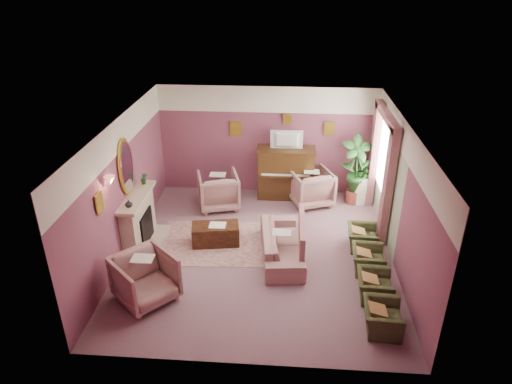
# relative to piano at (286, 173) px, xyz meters

# --- Properties ---
(floor) EXTENTS (5.50, 6.00, 0.01)m
(floor) POSITION_rel_piano_xyz_m (-0.50, -2.68, -0.65)
(floor) COLOR #7D5961
(floor) RESTS_ON ground
(ceiling) EXTENTS (5.50, 6.00, 0.01)m
(ceiling) POSITION_rel_piano_xyz_m (-0.50, -2.68, 2.15)
(ceiling) COLOR white
(ceiling) RESTS_ON wall_back
(wall_back) EXTENTS (5.50, 0.02, 2.80)m
(wall_back) POSITION_rel_piano_xyz_m (-0.50, 0.32, 0.75)
(wall_back) COLOR #643B54
(wall_back) RESTS_ON floor
(wall_front) EXTENTS (5.50, 0.02, 2.80)m
(wall_front) POSITION_rel_piano_xyz_m (-0.50, -5.68, 0.75)
(wall_front) COLOR #643B54
(wall_front) RESTS_ON floor
(wall_left) EXTENTS (0.02, 6.00, 2.80)m
(wall_left) POSITION_rel_piano_xyz_m (-3.25, -2.68, 0.75)
(wall_left) COLOR #643B54
(wall_left) RESTS_ON floor
(wall_right) EXTENTS (0.02, 6.00, 2.80)m
(wall_right) POSITION_rel_piano_xyz_m (2.25, -2.68, 0.75)
(wall_right) COLOR #643B54
(wall_right) RESTS_ON floor
(picture_rail_band) EXTENTS (5.50, 0.01, 0.65)m
(picture_rail_band) POSITION_rel_piano_xyz_m (-0.50, 0.31, 1.82)
(picture_rail_band) COLOR white
(picture_rail_band) RESTS_ON wall_back
(stripe_panel) EXTENTS (0.01, 3.00, 2.15)m
(stripe_panel) POSITION_rel_piano_xyz_m (2.23, -1.38, 0.42)
(stripe_panel) COLOR #A7B693
(stripe_panel) RESTS_ON wall_right
(fireplace_surround) EXTENTS (0.30, 1.40, 1.10)m
(fireplace_surround) POSITION_rel_piano_xyz_m (-3.09, -2.48, -0.10)
(fireplace_surround) COLOR tan
(fireplace_surround) RESTS_ON floor
(fireplace_inset) EXTENTS (0.18, 0.72, 0.68)m
(fireplace_inset) POSITION_rel_piano_xyz_m (-2.99, -2.48, -0.25)
(fireplace_inset) COLOR black
(fireplace_inset) RESTS_ON floor
(fire_ember) EXTENTS (0.06, 0.54, 0.10)m
(fire_ember) POSITION_rel_piano_xyz_m (-2.95, -2.48, -0.43)
(fire_ember) COLOR #F25306
(fire_ember) RESTS_ON floor
(mantel_shelf) EXTENTS (0.40, 1.55, 0.07)m
(mantel_shelf) POSITION_rel_piano_xyz_m (-3.06, -2.48, 0.47)
(mantel_shelf) COLOR tan
(mantel_shelf) RESTS_ON fireplace_surround
(hearth) EXTENTS (0.55, 1.50, 0.02)m
(hearth) POSITION_rel_piano_xyz_m (-2.89, -2.48, -0.64)
(hearth) COLOR tan
(hearth) RESTS_ON floor
(mirror_frame) EXTENTS (0.04, 0.72, 1.20)m
(mirror_frame) POSITION_rel_piano_xyz_m (-3.20, -2.48, 1.15)
(mirror_frame) COLOR gold
(mirror_frame) RESTS_ON wall_left
(mirror_glass) EXTENTS (0.01, 0.60, 1.06)m
(mirror_glass) POSITION_rel_piano_xyz_m (-3.17, -2.48, 1.15)
(mirror_glass) COLOR white
(mirror_glass) RESTS_ON wall_left
(sconce_shade) EXTENTS (0.20, 0.20, 0.16)m
(sconce_shade) POSITION_rel_piano_xyz_m (-3.12, -3.53, 1.33)
(sconce_shade) COLOR #EA826F
(sconce_shade) RESTS_ON wall_left
(piano) EXTENTS (1.40, 0.60, 1.30)m
(piano) POSITION_rel_piano_xyz_m (0.00, 0.00, 0.00)
(piano) COLOR #3E2610
(piano) RESTS_ON floor
(piano_keyshelf) EXTENTS (1.30, 0.12, 0.06)m
(piano_keyshelf) POSITION_rel_piano_xyz_m (-0.00, -0.35, 0.07)
(piano_keyshelf) COLOR #3E2610
(piano_keyshelf) RESTS_ON piano
(piano_keys) EXTENTS (1.20, 0.08, 0.02)m
(piano_keys) POSITION_rel_piano_xyz_m (0.00, -0.35, 0.11)
(piano_keys) COLOR silver
(piano_keys) RESTS_ON piano
(piano_top) EXTENTS (1.45, 0.65, 0.04)m
(piano_top) POSITION_rel_piano_xyz_m (0.00, 0.00, 0.66)
(piano_top) COLOR #3E2610
(piano_top) RESTS_ON piano
(television) EXTENTS (0.80, 0.12, 0.48)m
(television) POSITION_rel_piano_xyz_m (0.00, -0.05, 0.95)
(television) COLOR black
(television) RESTS_ON piano
(print_back_left) EXTENTS (0.30, 0.03, 0.38)m
(print_back_left) POSITION_rel_piano_xyz_m (-1.30, 0.28, 1.07)
(print_back_left) COLOR gold
(print_back_left) RESTS_ON wall_back
(print_back_right) EXTENTS (0.26, 0.03, 0.34)m
(print_back_right) POSITION_rel_piano_xyz_m (1.05, 0.28, 1.13)
(print_back_right) COLOR gold
(print_back_right) RESTS_ON wall_back
(print_back_mid) EXTENTS (0.22, 0.03, 0.26)m
(print_back_mid) POSITION_rel_piano_xyz_m (0.00, 0.28, 1.35)
(print_back_mid) COLOR gold
(print_back_mid) RESTS_ON wall_back
(print_left_wall) EXTENTS (0.03, 0.28, 0.36)m
(print_left_wall) POSITION_rel_piano_xyz_m (-3.21, -3.88, 1.07)
(print_left_wall) COLOR gold
(print_left_wall) RESTS_ON wall_left
(window_blind) EXTENTS (0.03, 1.40, 1.80)m
(window_blind) POSITION_rel_piano_xyz_m (2.20, -1.13, 1.05)
(window_blind) COLOR beige
(window_blind) RESTS_ON wall_right
(curtain_left) EXTENTS (0.16, 0.34, 2.60)m
(curtain_left) POSITION_rel_piano_xyz_m (2.12, -2.05, 0.65)
(curtain_left) COLOR #9C585E
(curtain_left) RESTS_ON floor
(curtain_right) EXTENTS (0.16, 0.34, 2.60)m
(curtain_right) POSITION_rel_piano_xyz_m (2.12, -0.21, 0.65)
(curtain_right) COLOR #9C585E
(curtain_right) RESTS_ON floor
(pelmet) EXTENTS (0.16, 2.20, 0.16)m
(pelmet) POSITION_rel_piano_xyz_m (2.12, -1.13, 1.91)
(pelmet) COLOR #9C585E
(pelmet) RESTS_ON wall_right
(mantel_plant) EXTENTS (0.16, 0.16, 0.28)m
(mantel_plant) POSITION_rel_piano_xyz_m (-3.05, -1.93, 0.64)
(mantel_plant) COLOR #21531F
(mantel_plant) RESTS_ON mantel_shelf
(mantel_vase) EXTENTS (0.16, 0.16, 0.16)m
(mantel_vase) POSITION_rel_piano_xyz_m (-3.05, -2.98, 0.58)
(mantel_vase) COLOR white
(mantel_vase) RESTS_ON mantel_shelf
(area_rug) EXTENTS (2.58, 1.92, 0.01)m
(area_rug) POSITION_rel_piano_xyz_m (-1.43, -2.37, -0.64)
(area_rug) COLOR #A6756D
(area_rug) RESTS_ON floor
(coffee_table) EXTENTS (1.07, 0.66, 0.45)m
(coffee_table) POSITION_rel_piano_xyz_m (-1.46, -2.38, -0.43)
(coffee_table) COLOR #361C0D
(coffee_table) RESTS_ON floor
(table_paper) EXTENTS (0.35, 0.28, 0.01)m
(table_paper) POSITION_rel_piano_xyz_m (-1.41, -2.38, -0.20)
(table_paper) COLOR white
(table_paper) RESTS_ON coffee_table
(sofa) EXTENTS (0.66, 1.99, 0.81)m
(sofa) POSITION_rel_piano_xyz_m (-0.03, -2.76, -0.25)
(sofa) COLOR #A3766F
(sofa) RESTS_ON floor
(sofa_throw) EXTENTS (0.10, 1.51, 0.55)m
(sofa_throw) POSITION_rel_piano_xyz_m (0.37, -2.76, -0.05)
(sofa_throw) COLOR #9C585E
(sofa_throw) RESTS_ON sofa
(floral_armchair_left) EXTENTS (0.95, 0.95, 0.99)m
(floral_armchair_left) POSITION_rel_piano_xyz_m (-1.64, -0.70, -0.16)
(floral_armchair_left) COLOR #A3766F
(floral_armchair_left) RESTS_ON floor
(floral_armchair_right) EXTENTS (0.95, 0.95, 0.99)m
(floral_armchair_right) POSITION_rel_piano_xyz_m (0.64, -0.35, -0.16)
(floral_armchair_right) COLOR #A3766F
(floral_armchair_right) RESTS_ON floor
(floral_armchair_front) EXTENTS (0.95, 0.95, 0.99)m
(floral_armchair_front) POSITION_rel_piano_xyz_m (-2.41, -4.30, -0.16)
(floral_armchair_front) COLOR #A3766F
(floral_armchair_front) RESTS_ON floor
(olive_chair_a) EXTENTS (0.51, 0.72, 0.62)m
(olive_chair_a) POSITION_rel_piano_xyz_m (1.67, -4.76, -0.34)
(olive_chair_a) COLOR #3B4222
(olive_chair_a) RESTS_ON floor
(olive_chair_b) EXTENTS (0.51, 0.72, 0.62)m
(olive_chair_b) POSITION_rel_piano_xyz_m (1.67, -3.94, -0.34)
(olive_chair_b) COLOR #3B4222
(olive_chair_b) RESTS_ON floor
(olive_chair_c) EXTENTS (0.51, 0.72, 0.62)m
(olive_chair_c) POSITION_rel_piano_xyz_m (1.67, -3.12, -0.34)
(olive_chair_c) COLOR #3B4222
(olive_chair_c) RESTS_ON floor
(olive_chair_d) EXTENTS (0.51, 0.72, 0.62)m
(olive_chair_d) POSITION_rel_piano_xyz_m (1.67, -2.30, -0.34)
(olive_chair_d) COLOR #3B4222
(olive_chair_d) RESTS_ON floor
(side_table) EXTENTS (0.52, 0.52, 0.70)m
(side_table) POSITION_rel_piano_xyz_m (1.87, -0.14, -0.30)
(side_table) COLOR silver
(side_table) RESTS_ON floor
(side_plant_big) EXTENTS (0.30, 0.30, 0.34)m
(side_plant_big) POSITION_rel_piano_xyz_m (1.87, -0.14, 0.22)
(side_plant_big) COLOR #21531F
(side_plant_big) RESTS_ON side_table
(side_plant_small) EXTENTS (0.16, 0.16, 0.28)m
(side_plant_small) POSITION_rel_piano_xyz_m (1.99, -0.24, 0.19)
(side_plant_small) COLOR #21531F
(side_plant_small) RESTS_ON side_table
(palm_pot) EXTENTS (0.34, 0.34, 0.34)m
(palm_pot) POSITION_rel_piano_xyz_m (1.71, -0.24, -0.48)
(palm_pot) COLOR brown
(palm_pot) RESTS_ON floor
(palm_plant) EXTENTS (0.76, 0.76, 1.44)m
(palm_plant) POSITION_rel_piano_xyz_m (1.71, -0.24, 0.41)
(palm_plant) COLOR #21531F
(palm_plant) RESTS_ON palm_pot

